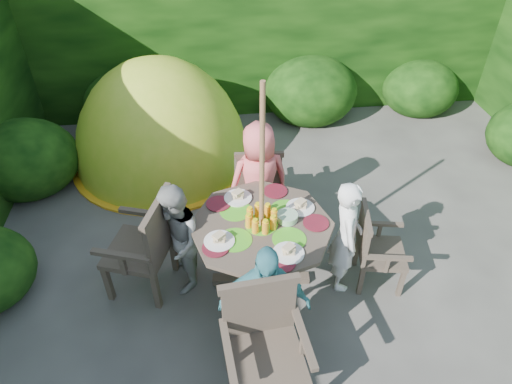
{
  "coord_description": "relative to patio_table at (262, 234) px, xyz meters",
  "views": [
    {
      "loc": [
        -1.06,
        -3.04,
        3.63
      ],
      "look_at": [
        -0.63,
        0.42,
        0.85
      ],
      "focal_mm": 32.0,
      "sensor_mm": 36.0,
      "label": 1
    }
  ],
  "objects": [
    {
      "name": "ground",
      "position": [
        0.62,
        -0.02,
        -0.66
      ],
      "size": [
        60.0,
        60.0,
        0.0
      ],
      "primitive_type": "plane",
      "color": "#43413C",
      "rests_on": "ground"
    },
    {
      "name": "hedge_enclosure",
      "position": [
        0.62,
        1.32,
        0.59
      ],
      "size": [
        9.0,
        9.0,
        2.5
      ],
      "color": "black",
      "rests_on": "ground"
    },
    {
      "name": "patio_table",
      "position": [
        0.0,
        0.0,
        0.0
      ],
      "size": [
        1.48,
        1.48,
        0.94
      ],
      "rotation": [
        0.0,
        0.0,
        -0.1
      ],
      "color": "#3B3127",
      "rests_on": "ground"
    },
    {
      "name": "parasol_pole",
      "position": [
        -0.0,
        -0.0,
        0.44
      ],
      "size": [
        0.05,
        0.05,
        2.2
      ],
      "primitive_type": "cylinder",
      "rotation": [
        0.0,
        0.0,
        -0.1
      ],
      "color": "brown",
      "rests_on": "ground"
    },
    {
      "name": "garden_chair_right",
      "position": [
        1.1,
        -0.11,
        -0.22
      ],
      "size": [
        0.53,
        0.58,
        0.84
      ],
      "rotation": [
        0.0,
        0.0,
        1.39
      ],
      "color": "#3B3127",
      "rests_on": "ground"
    },
    {
      "name": "garden_chair_left",
      "position": [
        -1.09,
        0.09,
        -0.1
      ],
      "size": [
        0.73,
        0.78,
        1.06
      ],
      "rotation": [
        0.0,
        0.0,
        -1.9
      ],
      "color": "#3B3127",
      "rests_on": "ground"
    },
    {
      "name": "garden_chair_back",
      "position": [
        0.11,
        1.09,
        -0.18
      ],
      "size": [
        0.58,
        0.52,
        0.9
      ],
      "rotation": [
        0.0,
        0.0,
        3.07
      ],
      "color": "#3B3127",
      "rests_on": "ground"
    },
    {
      "name": "garden_chair_front",
      "position": [
        -0.13,
        -1.08,
        -0.11
      ],
      "size": [
        0.67,
        0.61,
        1.04
      ],
      "rotation": [
        0.0,
        0.0,
        0.08
      ],
      "color": "#3B3127",
      "rests_on": "ground"
    },
    {
      "name": "child_right",
      "position": [
        0.79,
        -0.08,
        -0.05
      ],
      "size": [
        0.36,
        0.49,
        1.23
      ],
      "primitive_type": "imported",
      "rotation": [
        0.0,
        0.0,
        1.43
      ],
      "color": "white",
      "rests_on": "ground"
    },
    {
      "name": "child_left",
      "position": [
        -0.8,
        0.08,
        -0.06
      ],
      "size": [
        0.51,
        0.62,
        1.2
      ],
      "primitive_type": "imported",
      "rotation": [
        0.0,
        0.0,
        -1.47
      ],
      "color": "#A0A19B",
      "rests_on": "ground"
    },
    {
      "name": "child_back",
      "position": [
        0.08,
        0.8,
        0.02
      ],
      "size": [
        0.73,
        0.53,
        1.36
      ],
      "primitive_type": "imported",
      "rotation": [
        0.0,
        0.0,
        3.3
      ],
      "color": "#FA6769",
      "rests_on": "ground"
    },
    {
      "name": "child_front",
      "position": [
        -0.09,
        -0.8,
        -0.03
      ],
      "size": [
        0.77,
        0.38,
        1.27
      ],
      "primitive_type": "imported",
      "rotation": [
        0.0,
        0.0,
        -0.09
      ],
      "color": "teal",
      "rests_on": "ground"
    },
    {
      "name": "dome_tent",
      "position": [
        -1.06,
        2.37,
        -0.66
      ],
      "size": [
        2.78,
        2.78,
        2.85
      ],
      "rotation": [
        0.0,
        0.0,
        -0.21
      ],
      "color": "#A9CD27",
      "rests_on": "ground"
    }
  ]
}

